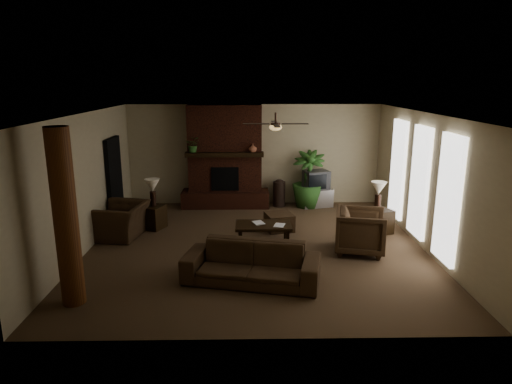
{
  "coord_description": "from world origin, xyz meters",
  "views": [
    {
      "loc": [
        -0.17,
        -8.96,
        3.46
      ],
      "look_at": [
        0.0,
        0.4,
        1.1
      ],
      "focal_mm": 31.47,
      "sensor_mm": 36.0,
      "label": 1
    }
  ],
  "objects_px": {
    "sofa": "(251,257)",
    "ottoman": "(279,222)",
    "floor_vase": "(279,191)",
    "floor_plant": "(308,191)",
    "log_column": "(66,219)",
    "side_table_left": "(153,217)",
    "coffee_table": "(263,227)",
    "side_table_right": "(379,221)",
    "lamp_left": "(152,187)",
    "armchair_right": "(361,229)",
    "tv_stand": "(316,198)",
    "lamp_right": "(379,190)",
    "armchair_left": "(121,215)"
  },
  "relations": [
    {
      "from": "floor_plant",
      "to": "coffee_table",
      "type": "bearing_deg",
      "value": -114.96
    },
    {
      "from": "armchair_right",
      "to": "lamp_right",
      "type": "xyz_separation_m",
      "value": [
        0.69,
        1.23,
        0.51
      ]
    },
    {
      "from": "ottoman",
      "to": "floor_vase",
      "type": "xyz_separation_m",
      "value": [
        0.14,
        2.06,
        0.23
      ]
    },
    {
      "from": "ottoman",
      "to": "lamp_right",
      "type": "distance_m",
      "value": 2.39
    },
    {
      "from": "armchair_left",
      "to": "floor_plant",
      "type": "xyz_separation_m",
      "value": [
        4.51,
        2.37,
        -0.07
      ]
    },
    {
      "from": "sofa",
      "to": "tv_stand",
      "type": "relative_size",
      "value": 2.76
    },
    {
      "from": "lamp_left",
      "to": "side_table_right",
      "type": "distance_m",
      "value": 5.34
    },
    {
      "from": "sofa",
      "to": "floor_plant",
      "type": "bearing_deg",
      "value": 84.0
    },
    {
      "from": "armchair_left",
      "to": "coffee_table",
      "type": "bearing_deg",
      "value": 90.02
    },
    {
      "from": "floor_plant",
      "to": "side_table_right",
      "type": "relative_size",
      "value": 2.85
    },
    {
      "from": "coffee_table",
      "to": "side_table_right",
      "type": "bearing_deg",
      "value": 13.5
    },
    {
      "from": "coffee_table",
      "to": "lamp_left",
      "type": "distance_m",
      "value": 2.85
    },
    {
      "from": "armchair_left",
      "to": "tv_stand",
      "type": "bearing_deg",
      "value": 125.46
    },
    {
      "from": "armchair_right",
      "to": "side_table_left",
      "type": "xyz_separation_m",
      "value": [
        -4.57,
        1.62,
        -0.22
      ]
    },
    {
      "from": "ottoman",
      "to": "coffee_table",
      "type": "bearing_deg",
      "value": -114.93
    },
    {
      "from": "ottoman",
      "to": "floor_plant",
      "type": "relative_size",
      "value": 0.38
    },
    {
      "from": "coffee_table",
      "to": "side_table_right",
      "type": "height_order",
      "value": "side_table_right"
    },
    {
      "from": "armchair_right",
      "to": "tv_stand",
      "type": "bearing_deg",
      "value": 18.75
    },
    {
      "from": "lamp_left",
      "to": "side_table_left",
      "type": "bearing_deg",
      "value": -171.19
    },
    {
      "from": "side_table_left",
      "to": "lamp_left",
      "type": "xyz_separation_m",
      "value": [
        0.04,
        0.01,
        0.73
      ]
    },
    {
      "from": "armchair_left",
      "to": "coffee_table",
      "type": "xyz_separation_m",
      "value": [
        3.18,
        -0.48,
        -0.13
      ]
    },
    {
      "from": "sofa",
      "to": "ottoman",
      "type": "relative_size",
      "value": 3.91
    },
    {
      "from": "floor_vase",
      "to": "log_column",
      "type": "bearing_deg",
      "value": -123.33
    },
    {
      "from": "armchair_left",
      "to": "ottoman",
      "type": "height_order",
      "value": "armchair_left"
    },
    {
      "from": "floor_vase",
      "to": "tv_stand",
      "type": "bearing_deg",
      "value": -2.2
    },
    {
      "from": "side_table_right",
      "to": "lamp_left",
      "type": "bearing_deg",
      "value": 175.46
    },
    {
      "from": "lamp_left",
      "to": "lamp_right",
      "type": "distance_m",
      "value": 5.23
    },
    {
      "from": "sofa",
      "to": "side_table_right",
      "type": "relative_size",
      "value": 4.27
    },
    {
      "from": "sofa",
      "to": "floor_plant",
      "type": "xyz_separation_m",
      "value": [
        1.6,
        4.76,
        -0.02
      ]
    },
    {
      "from": "log_column",
      "to": "sofa",
      "type": "height_order",
      "value": "log_column"
    },
    {
      "from": "armchair_right",
      "to": "coffee_table",
      "type": "xyz_separation_m",
      "value": [
        -1.96,
        0.56,
        -0.12
      ]
    },
    {
      "from": "ottoman",
      "to": "floor_vase",
      "type": "relative_size",
      "value": 0.78
    },
    {
      "from": "coffee_table",
      "to": "armchair_left",
      "type": "bearing_deg",
      "value": 171.44
    },
    {
      "from": "sofa",
      "to": "ottoman",
      "type": "distance_m",
      "value": 2.87
    },
    {
      "from": "floor_vase",
      "to": "side_table_left",
      "type": "bearing_deg",
      "value": -149.36
    },
    {
      "from": "armchair_right",
      "to": "tv_stand",
      "type": "distance_m",
      "value": 3.48
    },
    {
      "from": "sofa",
      "to": "ottoman",
      "type": "bearing_deg",
      "value": 88.89
    },
    {
      "from": "floor_vase",
      "to": "lamp_right",
      "type": "height_order",
      "value": "lamp_right"
    },
    {
      "from": "floor_plant",
      "to": "side_table_right",
      "type": "xyz_separation_m",
      "value": [
        1.37,
        -2.2,
        -0.16
      ]
    },
    {
      "from": "ottoman",
      "to": "lamp_right",
      "type": "bearing_deg",
      "value": -4.79
    },
    {
      "from": "coffee_table",
      "to": "tv_stand",
      "type": "xyz_separation_m",
      "value": [
        1.57,
        2.89,
        -0.12
      ]
    },
    {
      "from": "log_column",
      "to": "sofa",
      "type": "relative_size",
      "value": 1.19
    },
    {
      "from": "log_column",
      "to": "side_table_left",
      "type": "relative_size",
      "value": 5.09
    },
    {
      "from": "coffee_table",
      "to": "tv_stand",
      "type": "distance_m",
      "value": 3.29
    },
    {
      "from": "floor_vase",
      "to": "floor_plant",
      "type": "bearing_deg",
      "value": -5.3
    },
    {
      "from": "armchair_right",
      "to": "floor_plant",
      "type": "bearing_deg",
      "value": 22.77
    },
    {
      "from": "log_column",
      "to": "tv_stand",
      "type": "bearing_deg",
      "value": 49.67
    },
    {
      "from": "lamp_left",
      "to": "log_column",
      "type": "bearing_deg",
      "value": -98.3
    },
    {
      "from": "side_table_left",
      "to": "coffee_table",
      "type": "bearing_deg",
      "value": -22.18
    },
    {
      "from": "sofa",
      "to": "tv_stand",
      "type": "distance_m",
      "value": 5.15
    }
  ]
}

